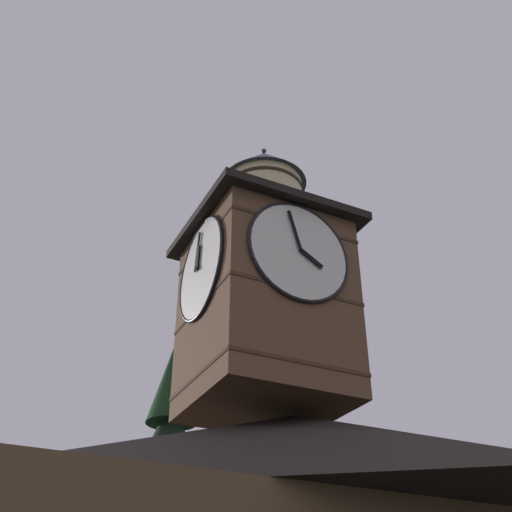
{
  "coord_description": "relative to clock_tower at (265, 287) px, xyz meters",
  "views": [
    {
      "loc": [
        6.89,
        13.25,
        2.32
      ],
      "look_at": [
        -0.55,
        -1.83,
        12.87
      ],
      "focal_mm": 46.4,
      "sensor_mm": 36.0,
      "label": 1
    }
  ],
  "objects": [
    {
      "name": "clock_tower",
      "position": [
        0.0,
        0.0,
        0.0
      ],
      "size": [
        4.57,
        4.57,
        8.83
      ],
      "color": "brown",
      "rests_on": "building_main"
    }
  ]
}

